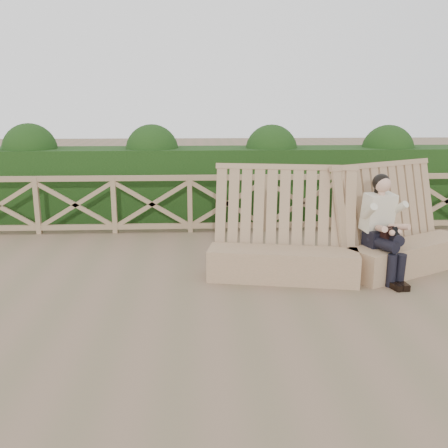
{
  "coord_description": "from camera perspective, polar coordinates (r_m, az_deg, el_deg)",
  "views": [
    {
      "loc": [
        -0.53,
        -5.82,
        2.41
      ],
      "look_at": [
        -0.22,
        0.4,
        0.9
      ],
      "focal_mm": 40.0,
      "sensor_mm": 36.0,
      "label": 1
    }
  ],
  "objects": [
    {
      "name": "ground",
      "position": [
        6.32,
        2.18,
        -8.79
      ],
      "size": [
        60.0,
        60.0,
        0.0
      ],
      "primitive_type": "plane",
      "color": "brown",
      "rests_on": "ground"
    },
    {
      "name": "guardrail",
      "position": [
        9.52,
        0.36,
        2.38
      ],
      "size": [
        10.1,
        0.09,
        1.1
      ],
      "color": "#80674A",
      "rests_on": "ground"
    },
    {
      "name": "hedge",
      "position": [
        10.66,
        -0.0,
        4.68
      ],
      "size": [
        12.0,
        1.2,
        1.5
      ],
      "primitive_type": "cube",
      "color": "black",
      "rests_on": "ground"
    },
    {
      "name": "woman",
      "position": [
        7.27,
        17.72,
        -0.01
      ],
      "size": [
        0.54,
        0.95,
        1.47
      ],
      "rotation": [
        0.0,
        0.0,
        0.29
      ],
      "color": "black",
      "rests_on": "ground"
    },
    {
      "name": "bench",
      "position": [
        7.39,
        13.76,
        -2.61
      ],
      "size": [
        4.01,
        1.64,
        1.58
      ],
      "rotation": [
        0.0,
        0.0,
        0.1
      ],
      "color": "#8C7150",
      "rests_on": "ground"
    }
  ]
}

